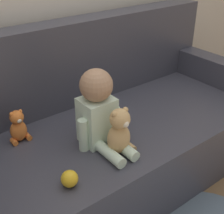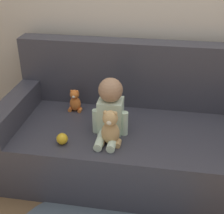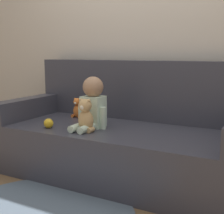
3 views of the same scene
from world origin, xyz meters
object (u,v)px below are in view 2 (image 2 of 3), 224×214
Objects in this scene: plush_toy_side at (75,101)px; couch at (139,133)px; teddy_bear_brown at (110,129)px; toy_ball at (62,139)px; person_baby at (110,110)px.

couch is at bearing -9.67° from plush_toy_side.
teddy_bear_brown is at bearing -48.92° from plush_toy_side.
couch is at bearing 62.23° from teddy_bear_brown.
toy_ball is (-0.34, -0.06, -0.09)m from teddy_bear_brown.
teddy_bear_brown is at bearing -117.77° from couch.
teddy_bear_brown is at bearing -79.79° from person_baby.
person_baby is 1.61× the size of teddy_bear_brown.
teddy_bear_brown is at bearing 9.27° from toy_ball.
toy_ball is (-0.52, -0.39, 0.15)m from couch.
couch is at bearing 37.23° from toy_ball.
plush_toy_side is at bearing 94.37° from toy_ball.
couch reaches higher than toy_ball.
couch is 0.67m from toy_ball.
couch is 0.45m from teddy_bear_brown.
toy_ball is at bearing -85.63° from plush_toy_side.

